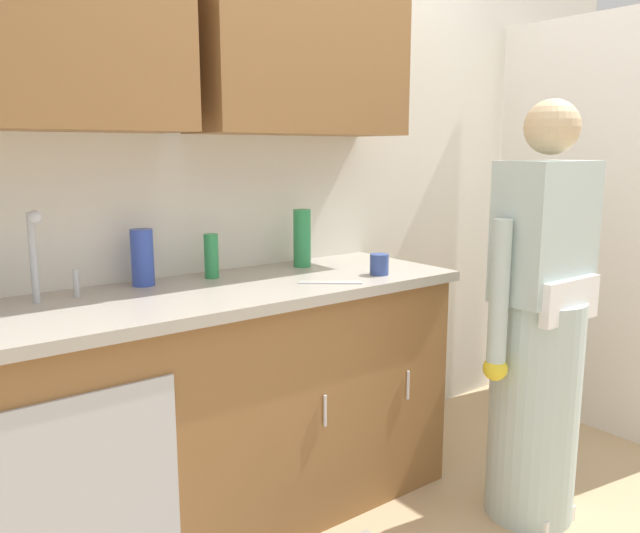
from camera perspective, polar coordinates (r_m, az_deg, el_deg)
The scene contains 11 objects.
kitchen_wall_with_uppers at distance 2.77m, azimuth -5.20°, elevation 11.15°, with size 4.80×0.44×2.70m.
closet_door_panel at distance 3.54m, azimuth 22.93°, elevation 3.32°, with size 1.10×0.04×2.10m, color silver.
counter_cabinet at distance 2.51m, azimuth -9.36°, elevation -12.96°, with size 1.90×0.62×0.90m.
countertop at distance 2.36m, azimuth -9.65°, elevation -2.40°, with size 1.96×0.66×0.04m, color #A8A093.
sink at distance 2.18m, azimuth -22.15°, elevation -3.96°, with size 0.50×0.36×0.35m.
person_at_sink at distance 2.59m, azimuth 18.98°, elevation -6.87°, with size 0.55×0.34×1.62m.
bottle_water_tall at distance 2.44m, azimuth -15.66°, elevation 0.78°, with size 0.08×0.08×0.21m, color #334CB2.
bottle_soap at distance 2.53m, azimuth -9.73°, elevation 0.93°, with size 0.06×0.06×0.18m, color #2D8C4C.
bottle_water_short at distance 2.73m, azimuth -1.62°, elevation 2.55°, with size 0.08×0.08×0.25m, color #2D8C4C.
cup_by_sink at distance 2.58m, azimuth 5.34°, elevation 0.19°, with size 0.08×0.08×0.08m, color #33478C.
knife_on_counter at distance 2.40m, azimuth 0.97°, elevation -1.47°, with size 0.24×0.02×0.01m, color silver.
Camera 1 is at (-1.61, -1.35, 1.44)m, focal length 35.65 mm.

